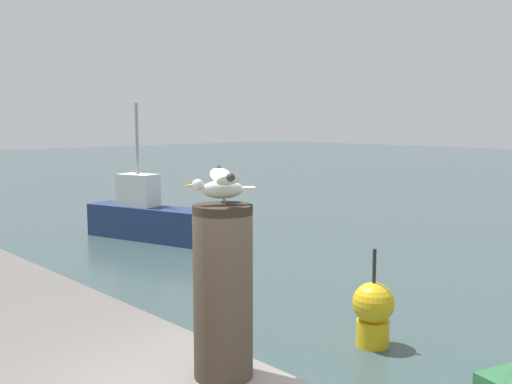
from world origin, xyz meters
TOP-DOWN VIEW (x-y plane):
  - mooring_post at (-0.68, -0.28)m, footprint 0.33×0.33m
  - seagull at (-0.68, -0.29)m, footprint 0.51×0.39m
  - boat_navy at (-10.61, 5.81)m, footprint 4.26×1.95m
  - channel_buoy at (-2.71, 4.00)m, footprint 0.56×0.56m

SIDE VIEW (x-z plane):
  - channel_buoy at x=-2.71m, z-range -0.19..1.14m
  - boat_navy at x=-10.61m, z-range -1.18..2.27m
  - mooring_post at x=-0.68m, z-range 1.58..2.55m
  - seagull at x=-0.68m, z-range 2.56..2.76m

